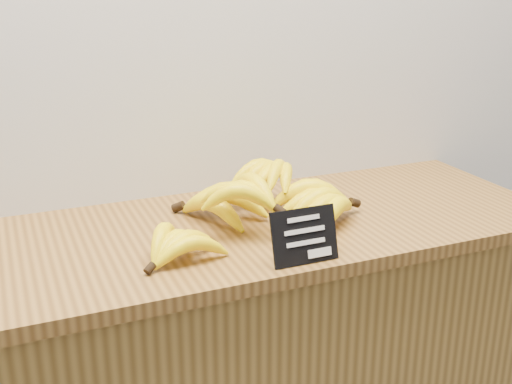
% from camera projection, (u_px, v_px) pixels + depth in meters
% --- Properties ---
extents(counter_top, '(1.42, 0.54, 0.03)m').
position_uv_depth(counter_top, '(247.00, 229.00, 1.44)').
color(counter_top, olive).
rests_on(counter_top, counter).
extents(chalkboard_sign, '(0.14, 0.04, 0.11)m').
position_uv_depth(chalkboard_sign, '(305.00, 236.00, 1.23)').
color(chalkboard_sign, black).
rests_on(chalkboard_sign, counter_top).
extents(banana_pile, '(0.54, 0.38, 0.12)m').
position_uv_depth(banana_pile, '(256.00, 203.00, 1.42)').
color(banana_pile, '#FFED0A').
rests_on(banana_pile, counter_top).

